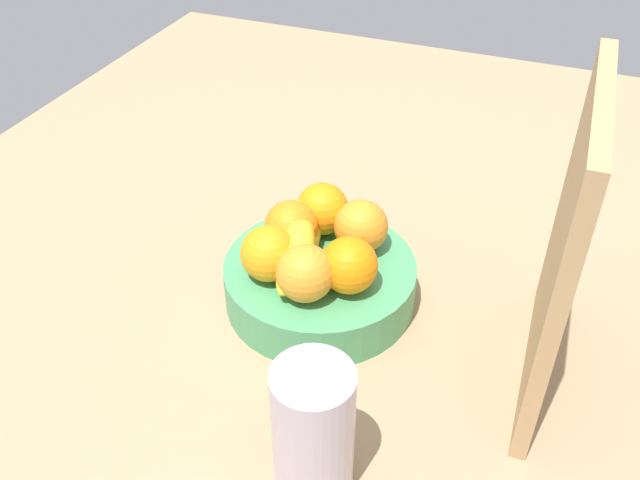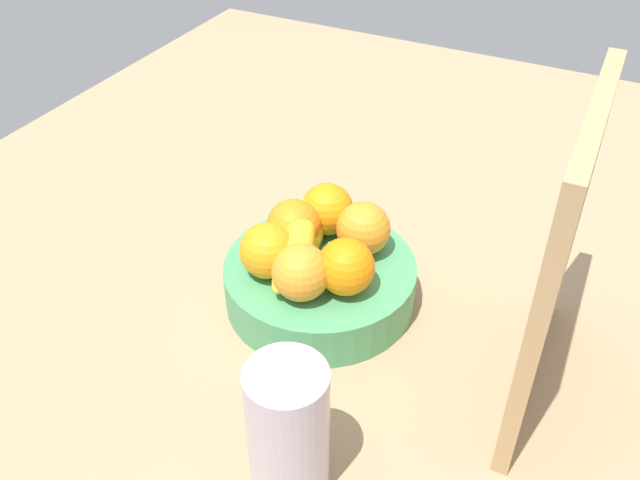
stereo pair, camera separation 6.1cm
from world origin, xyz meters
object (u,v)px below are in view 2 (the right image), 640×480
at_px(orange_front_left, 346,267).
at_px(orange_top_stack, 301,272).
at_px(orange_back_right, 268,251).
at_px(orange_center, 329,210).
at_px(thermos_tumbler, 288,430).
at_px(fruit_bowl, 320,282).
at_px(orange_front_right, 363,229).
at_px(cutting_board, 557,264).
at_px(banana_bunch, 300,244).
at_px(orange_back_left, 294,226).

distance_m(orange_front_left, orange_top_stack, 0.06).
bearing_deg(orange_back_right, orange_center, 165.47).
bearing_deg(thermos_tumbler, fruit_bowl, -159.83).
bearing_deg(orange_back_right, orange_front_left, 98.52).
xyz_separation_m(orange_front_right, orange_top_stack, (0.11, -0.03, 0.00)).
distance_m(orange_front_right, cutting_board, 0.27).
relative_size(banana_bunch, thermos_tumbler, 1.09).
relative_size(fruit_bowl, orange_center, 3.52).
xyz_separation_m(orange_back_left, cutting_board, (0.03, 0.33, 0.08)).
bearing_deg(cutting_board, orange_back_left, -97.64).
distance_m(orange_front_right, orange_center, 0.06).
relative_size(orange_front_right, orange_back_left, 1.00).
xyz_separation_m(fruit_bowl, cutting_board, (0.02, 0.28, 0.15)).
xyz_separation_m(orange_front_left, orange_back_right, (0.02, -0.10, 0.00)).
bearing_deg(thermos_tumbler, orange_front_left, -168.71).
bearing_deg(banana_bunch, orange_front_left, 74.94).
distance_m(orange_back_right, thermos_tumbler, 0.26).
relative_size(orange_back_right, banana_bunch, 0.41).
bearing_deg(orange_back_left, orange_front_right, 112.60).
xyz_separation_m(orange_back_right, cutting_board, (-0.03, 0.34, 0.08)).
distance_m(fruit_bowl, orange_center, 0.10).
xyz_separation_m(orange_back_left, orange_back_right, (0.06, -0.00, 0.00)).
xyz_separation_m(orange_back_right, thermos_tumbler, (0.22, 0.15, -0.02)).
xyz_separation_m(orange_front_left, orange_back_left, (-0.05, -0.10, 0.00)).
height_order(orange_center, cutting_board, cutting_board).
height_order(orange_top_stack, thermos_tumbler, thermos_tumbler).
height_order(fruit_bowl, orange_front_right, orange_front_right).
xyz_separation_m(orange_front_right, thermos_tumbler, (0.31, 0.06, -0.02)).
bearing_deg(orange_top_stack, orange_center, -168.45).
xyz_separation_m(orange_front_right, orange_back_left, (0.04, -0.08, 0.00)).
bearing_deg(fruit_bowl, orange_front_left, 59.71).
height_order(orange_center, banana_bunch, orange_center).
height_order(orange_front_right, orange_center, same).
height_order(banana_bunch, cutting_board, cutting_board).
bearing_deg(orange_front_right, orange_back_right, -42.74).
relative_size(orange_front_right, orange_top_stack, 1.00).
relative_size(fruit_bowl, orange_back_left, 3.52).
xyz_separation_m(fruit_bowl, orange_center, (-0.07, -0.02, 0.07)).
distance_m(fruit_bowl, orange_front_left, 0.09).
distance_m(orange_back_left, banana_bunch, 0.03).
xyz_separation_m(orange_center, thermos_tumbler, (0.33, 0.12, -0.02)).
bearing_deg(orange_front_right, banana_bunch, -45.52).
height_order(orange_top_stack, banana_bunch, orange_top_stack).
xyz_separation_m(orange_center, orange_top_stack, (0.13, 0.03, 0.00)).
bearing_deg(thermos_tumbler, orange_top_stack, -155.50).
bearing_deg(orange_back_right, fruit_bowl, 130.62).
distance_m(cutting_board, thermos_tumbler, 0.32).
height_order(orange_front_left, thermos_tumbler, thermos_tumbler).
bearing_deg(orange_back_left, orange_front_left, 64.70).
xyz_separation_m(orange_back_right, banana_bunch, (-0.04, 0.03, -0.00)).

